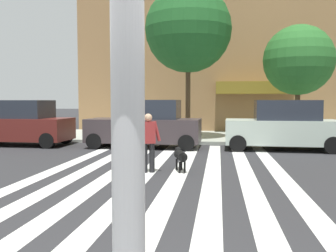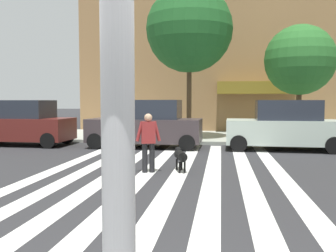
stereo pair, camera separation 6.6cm
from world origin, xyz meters
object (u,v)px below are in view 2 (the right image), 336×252
(pedestrian_dog_walker, at_px, (148,139))
(dog_on_leash, at_px, (180,156))
(street_tree_middle, at_px, (300,60))
(parked_car_behind_first, at_px, (146,125))
(parked_car_near_curb, at_px, (22,124))
(parked_car_third_in_line, at_px, (284,126))
(street_tree_nearest, at_px, (189,29))

(pedestrian_dog_walker, height_order, dog_on_leash, pedestrian_dog_walker)
(street_tree_middle, height_order, dog_on_leash, street_tree_middle)
(pedestrian_dog_walker, bearing_deg, parked_car_behind_first, 102.40)
(parked_car_near_curb, height_order, parked_car_third_in_line, same)
(street_tree_nearest, height_order, dog_on_leash, street_tree_nearest)
(dog_on_leash, bearing_deg, street_tree_middle, 59.03)
(parked_car_near_curb, xyz_separation_m, dog_on_leash, (7.73, -5.04, -0.51))
(parked_car_behind_first, distance_m, dog_on_leash, 5.46)
(parked_car_near_curb, height_order, street_tree_nearest, street_tree_nearest)
(dog_on_leash, bearing_deg, parked_car_near_curb, 146.92)
(street_tree_middle, bearing_deg, dog_on_leash, -120.97)
(parked_car_behind_first, bearing_deg, street_tree_nearest, 60.61)
(street_tree_nearest, bearing_deg, dog_on_leash, -86.74)
(dog_on_leash, bearing_deg, parked_car_behind_first, 112.00)
(parked_car_behind_first, distance_m, street_tree_middle, 8.02)
(parked_car_behind_first, xyz_separation_m, street_tree_nearest, (1.59, 2.82, 4.51))
(parked_car_third_in_line, bearing_deg, dog_on_leash, -125.84)
(parked_car_behind_first, relative_size, street_tree_nearest, 0.65)
(parked_car_third_in_line, height_order, pedestrian_dog_walker, parked_car_third_in_line)
(parked_car_behind_first, relative_size, pedestrian_dog_walker, 2.94)
(parked_car_near_curb, relative_size, pedestrian_dog_walker, 2.76)
(parked_car_third_in_line, xyz_separation_m, dog_on_leash, (-3.64, -5.04, -0.52))
(parked_car_near_curb, distance_m, dog_on_leash, 9.24)
(parked_car_near_curb, bearing_deg, street_tree_middle, 13.32)
(parked_car_behind_first, bearing_deg, parked_car_near_curb, 180.00)
(parked_car_near_curb, xyz_separation_m, parked_car_behind_first, (5.70, -0.00, 0.02))
(parked_car_behind_first, xyz_separation_m, dog_on_leash, (2.03, -5.04, -0.53))
(parked_car_third_in_line, height_order, dog_on_leash, parked_car_third_in_line)
(parked_car_behind_first, bearing_deg, dog_on_leash, -68.00)
(parked_car_behind_first, height_order, pedestrian_dog_walker, parked_car_behind_first)
(parked_car_near_curb, xyz_separation_m, parked_car_third_in_line, (11.37, -0.00, 0.01))
(parked_car_near_curb, height_order, pedestrian_dog_walker, parked_car_near_curb)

